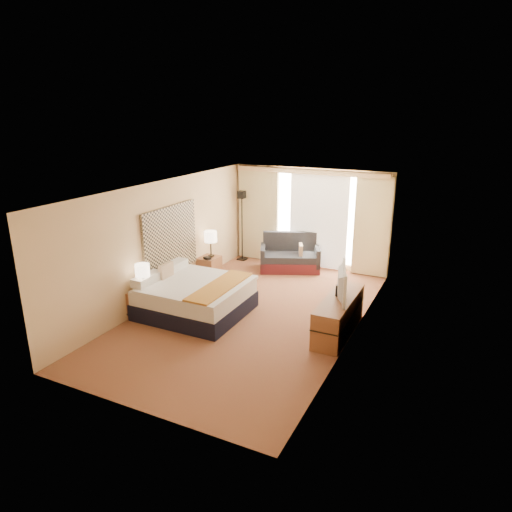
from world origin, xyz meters
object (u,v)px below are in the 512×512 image
at_px(desk_chair, 334,306).
at_px(lamp_right, 211,237).
at_px(television, 338,282).
at_px(lamp_left, 142,271).
at_px(loveseat, 290,258).
at_px(floor_lamp, 242,212).
at_px(nightstand_right, 209,268).
at_px(media_dresser, 339,315).
at_px(bed, 195,297).
at_px(nightstand_left, 144,304).

relative_size(desk_chair, lamp_right, 1.41).
bearing_deg(desk_chair, television, -55.32).
relative_size(desk_chair, lamp_left, 1.54).
distance_m(loveseat, floor_lamp, 1.85).
bearing_deg(nightstand_right, media_dresser, -21.40).
height_order(bed, desk_chair, bed).
relative_size(floor_lamp, television, 1.83).
height_order(lamp_left, television, television).
xyz_separation_m(nightstand_right, loveseat, (1.55, 1.49, 0.04)).
height_order(desk_chair, lamp_right, lamp_right).
xyz_separation_m(bed, lamp_left, (-0.75, -0.65, 0.66)).
xyz_separation_m(nightstand_left, television, (3.65, 1.05, 0.73)).
height_order(floor_lamp, lamp_left, floor_lamp).
xyz_separation_m(media_dresser, bed, (-2.89, -0.43, 0.01)).
bearing_deg(media_dresser, floor_lamp, 139.41).
distance_m(lamp_left, television, 3.75).
xyz_separation_m(nightstand_left, media_dresser, (3.70, 1.05, 0.07)).
xyz_separation_m(lamp_right, television, (3.62, -1.49, -0.05)).
bearing_deg(bed, media_dresser, 8.53).
relative_size(nightstand_right, desk_chair, 0.60).
bearing_deg(nightstand_right, lamp_left, -88.70).
bearing_deg(desk_chair, media_dresser, -45.89).
bearing_deg(nightstand_left, lamp_right, 89.24).
xyz_separation_m(media_dresser, floor_lamp, (-3.66, 3.14, 1.01)).
bearing_deg(loveseat, bed, -126.03).
xyz_separation_m(media_dresser, lamp_right, (-3.67, 1.49, 0.70)).
bearing_deg(loveseat, floor_lamp, 148.98).
relative_size(media_dresser, desk_chair, 1.96).
bearing_deg(lamp_left, desk_chair, 20.68).
bearing_deg(nightstand_left, desk_chair, 19.86).
xyz_separation_m(loveseat, floor_lamp, (-1.51, 0.19, 1.05)).
bearing_deg(media_dresser, lamp_left, -163.40).
height_order(media_dresser, lamp_right, lamp_right).
xyz_separation_m(desk_chair, lamp_right, (-3.51, 1.26, 0.65)).
bearing_deg(media_dresser, nightstand_left, -164.16).
distance_m(nightstand_left, television, 3.87).
relative_size(nightstand_right, bed, 0.28).
distance_m(nightstand_right, desk_chair, 3.75).
relative_size(nightstand_left, media_dresser, 0.31).
height_order(desk_chair, lamp_left, lamp_left).
bearing_deg(lamp_left, floor_lamp, 90.25).
bearing_deg(floor_lamp, loveseat, -7.32).
xyz_separation_m(nightstand_left, nightstand_right, (0.00, 2.50, 0.00)).
bearing_deg(desk_chair, loveseat, 135.91).
xyz_separation_m(bed, floor_lamp, (-0.77, 3.57, 1.01)).
height_order(nightstand_left, nightstand_right, same).
height_order(nightstand_right, floor_lamp, floor_lamp).
distance_m(bed, floor_lamp, 3.79).
height_order(floor_lamp, desk_chair, floor_lamp).
bearing_deg(bed, floor_lamp, 102.18).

